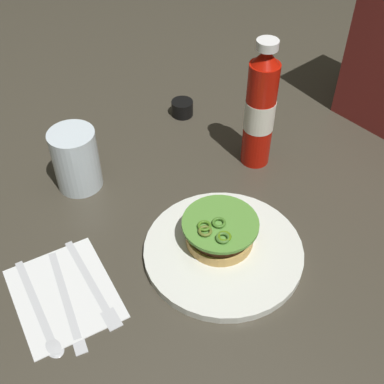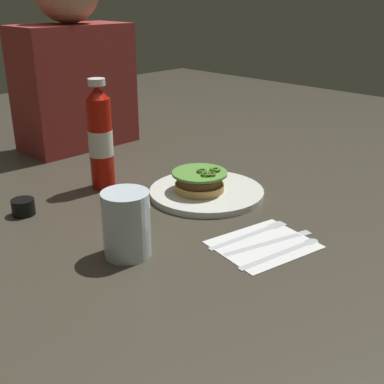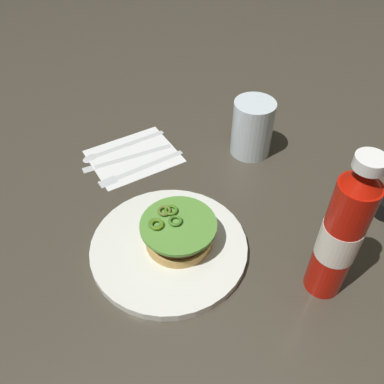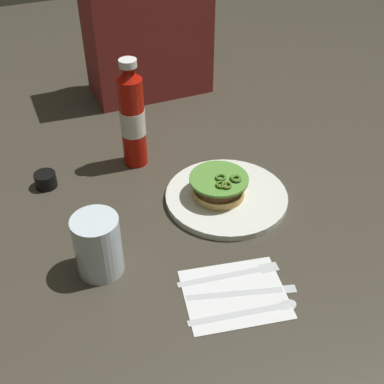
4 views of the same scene
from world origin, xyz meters
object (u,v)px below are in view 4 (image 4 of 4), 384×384
Objects in this scene: ketchup_bottle at (132,118)px; napkin at (235,294)px; water_glass at (98,245)px; burger_sandwich at (219,186)px; butter_knife at (249,291)px; spoon_utensil at (259,309)px; condiment_cup at (46,180)px; diner_person at (146,9)px; dinner_plate at (226,197)px; fork_utensil at (238,272)px.

napkin is (0.03, -0.46, -0.12)m from ketchup_bottle.
water_glass is 0.68× the size of napkin.
butter_knife is at bearing -103.63° from burger_sandwich.
water_glass is 0.63× the size of spoon_utensil.
condiment_cup is 0.57m from spoon_utensil.
water_glass is at bearing 144.56° from butter_knife.
water_glass is at bearing 137.71° from spoon_utensil.
water_glass is at bearing -80.68° from condiment_cup.
burger_sandwich reaches higher than butter_knife.
condiment_cup is 0.09× the size of diner_person.
spoon_utensil is at bearing -102.47° from burger_sandwich.
ketchup_bottle is at bearing 94.17° from napkin.
condiment_cup reaches higher than dinner_plate.
napkin is at bearing -124.04° from fork_utensil.
burger_sandwich reaches higher than fork_utensil.
diner_person reaches higher than butter_knife.
ketchup_bottle is at bearing 98.27° from fork_utensil.
water_glass is at bearing -116.66° from diner_person.
fork_utensil is (0.06, -0.42, -0.12)m from ketchup_bottle.
dinner_plate is 5.49× the size of condiment_cup.
fork_utensil is at bearing -105.85° from burger_sandwich.
fork_utensil is at bearing -97.28° from diner_person.
burger_sandwich is at bearing 160.41° from dinner_plate.
ketchup_bottle reaches higher than fork_utensil.
butter_knife is 0.85m from diner_person.
burger_sandwich reaches higher than napkin.
burger_sandwich is 0.26m from ketchup_bottle.
ketchup_bottle reaches higher than condiment_cup.
water_glass is at bearing -118.76° from ketchup_bottle.
spoon_utensil and butter_knife have the same top height.
napkin is at bearing -60.87° from condiment_cup.
butter_knife is 1.01× the size of fork_utensil.
burger_sandwich is 0.66× the size of fork_utensil.
butter_knife is 0.36× the size of diner_person.
water_glass is 0.63× the size of fork_utensil.
ketchup_bottle reaches higher than dinner_plate.
burger_sandwich is 0.27m from napkin.
spoon_utensil is (0.27, -0.50, -0.01)m from condiment_cup.
condiment_cup reaches higher than spoon_utensil.
butter_knife is at bearing -35.44° from water_glass.
condiment_cup is at bearing 119.13° from napkin.
diner_person reaches higher than burger_sandwich.
condiment_cup is at bearing 150.03° from dinner_plate.
butter_knife is (-0.06, -0.26, -0.03)m from burger_sandwich.
butter_knife is (0.00, 0.04, 0.00)m from spoon_utensil.
condiment_cup reaches higher than butter_knife.
spoon_utensil is 0.36× the size of diner_person.
ketchup_bottle is 0.44m from fork_utensil.
condiment_cup is at bearing 121.05° from butter_knife.
fork_utensil is at bearing -110.53° from dinner_plate.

